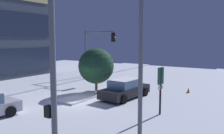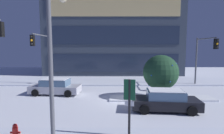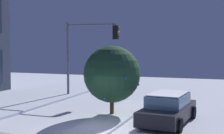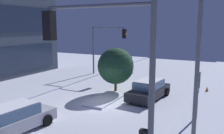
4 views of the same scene
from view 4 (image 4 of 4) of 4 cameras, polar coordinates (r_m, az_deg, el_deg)
The scene contains 11 objects.
ground at distance 18.22m, azimuth -1.99°, elevation -8.53°, with size 52.00×52.00×0.00m, color silver.
curb_strip_far at distance 23.19m, azimuth -19.97°, elevation -4.97°, with size 52.00×5.20×0.14m, color silver.
median_strip at distance 21.14m, azimuth 1.59°, elevation -5.77°, with size 9.00×1.80×0.14m, color silver.
car_near at distance 19.47m, azimuth 8.53°, elevation -5.26°, with size 4.86×2.39×1.49m.
car_far at distance 14.46m, azimuth -21.97°, elevation -11.17°, with size 4.89×2.37×1.49m.
traffic_light_corner_far_right at distance 27.50m, azimuth -1.27°, elevation 5.97°, with size 0.32×4.28×5.61m.
traffic_light_corner_near_left at distance 7.65m, azimuth -1.33°, elevation -0.01°, with size 0.32×4.10×6.46m.
street_lamp_arched at distance 11.58m, azimuth 15.15°, elevation 6.04°, with size 0.56×3.22×7.66m.
parking_info_sign at distance 15.51m, azimuth 19.23°, elevation -5.05°, with size 0.55×0.18×2.95m.
decorated_tree_median at distance 20.76m, azimuth 0.85°, elevation 0.23°, with size 3.07×3.07×3.83m.
construction_cone at distance 22.54m, azimuth 21.16°, elevation -4.91°, with size 0.36×0.36×0.55m, color orange.
Camera 4 is at (-15.08, -8.52, 5.66)m, focal length 39.41 mm.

